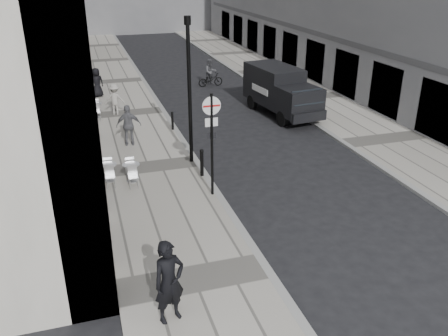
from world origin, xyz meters
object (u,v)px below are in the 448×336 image
(walking_man, at_px, (169,282))
(sign_post, at_px, (212,132))
(lamppost, at_px, (189,85))
(cyclist, at_px, (210,76))
(panel_van, at_px, (280,89))

(walking_man, height_order, sign_post, sign_post)
(lamppost, bearing_deg, sign_post, -90.00)
(walking_man, relative_size, cyclist, 1.14)
(cyclist, bearing_deg, panel_van, -80.14)
(walking_man, distance_m, lamppost, 9.64)
(sign_post, distance_m, lamppost, 3.27)
(sign_post, height_order, panel_van, sign_post)
(sign_post, height_order, lamppost, lamppost)
(sign_post, bearing_deg, cyclist, 75.02)
(lamppost, bearing_deg, walking_man, -106.52)
(cyclist, bearing_deg, walking_man, -113.17)
(walking_man, xyz_separation_m, sign_post, (2.67, 5.85, 1.32))
(panel_van, bearing_deg, cyclist, 98.16)
(lamppost, xyz_separation_m, cyclist, (4.29, 12.34, -2.63))
(sign_post, distance_m, panel_van, 10.50)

